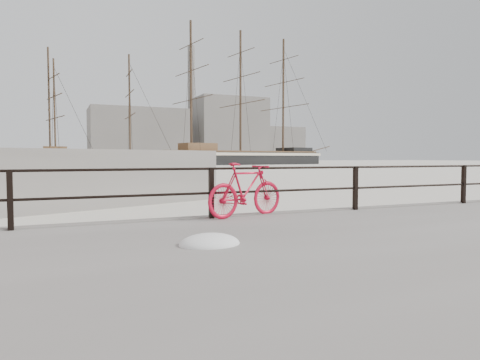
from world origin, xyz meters
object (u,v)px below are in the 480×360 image
object	(u,v)px
schooner_left	(19,167)
barque_black	(240,165)
bicycle	(246,190)
schooner_mid	(92,166)

from	to	relation	value
schooner_left	barque_black	bearing A→B (deg)	-3.93
bicycle	schooner_left	world-z (taller)	schooner_left
schooner_left	schooner_mid	bearing A→B (deg)	-2.55
schooner_mid	schooner_left	size ratio (longest dim) A/B	1.17
bicycle	schooner_left	distance (m)	71.76
bicycle	schooner_left	size ratio (longest dim) A/B	0.07
barque_black	schooner_mid	world-z (taller)	barque_black
barque_black	schooner_left	world-z (taller)	barque_black
bicycle	schooner_left	bearing A→B (deg)	83.43
barque_black	schooner_mid	size ratio (longest dim) A/B	1.79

